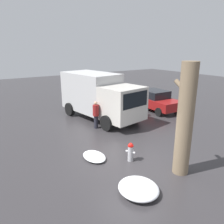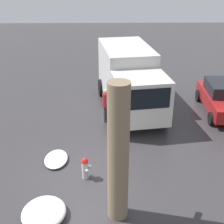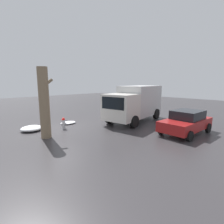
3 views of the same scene
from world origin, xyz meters
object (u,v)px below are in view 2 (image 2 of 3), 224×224
at_px(fire_hydrant, 85,168).
at_px(delivery_truck, 129,78).
at_px(tree_trunk, 118,155).
at_px(pedestrian, 106,104).
at_px(parked_car, 224,97).

relative_size(fire_hydrant, delivery_truck, 0.13).
height_order(tree_trunk, pedestrian, tree_trunk).
bearing_deg(fire_hydrant, pedestrian, 52.82).
height_order(tree_trunk, parked_car, tree_trunk).
xyz_separation_m(delivery_truck, pedestrian, (-1.54, 1.14, -0.71)).
relative_size(delivery_truck, parked_car, 1.56).
height_order(delivery_truck, parked_car, delivery_truck).
relative_size(pedestrian, parked_car, 0.40).
bearing_deg(parked_car, delivery_truck, -4.08).
bearing_deg(tree_trunk, delivery_truck, -6.38).
bearing_deg(fire_hydrant, delivery_truck, 44.64).
height_order(delivery_truck, pedestrian, delivery_truck).
bearing_deg(fire_hydrant, parked_car, 11.28).
distance_m(fire_hydrant, pedestrian, 4.27).
distance_m(delivery_truck, parked_car, 4.72).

